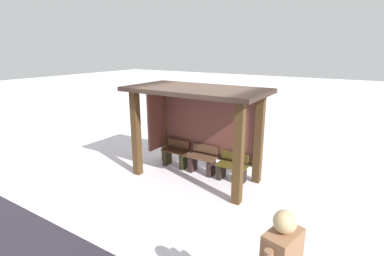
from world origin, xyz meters
The scene contains 5 objects.
ground_plane centered at (0.00, 0.00, 0.00)m, with size 60.00×60.00×0.00m, color white.
bus_shelter centered at (-0.09, 0.17, 1.74)m, with size 3.46×1.82×2.38m.
bench_left_inside centered at (-0.88, 0.35, 0.33)m, with size 0.78×0.35×0.77m.
bench_center_inside centered at (0.00, 0.35, 0.32)m, with size 0.78×0.38×0.76m.
bench_right_inside centered at (0.88, 0.35, 0.29)m, with size 0.78×0.41×0.71m.
Camera 1 is at (3.67, -6.01, 3.30)m, focal length 27.08 mm.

